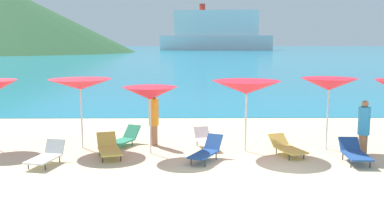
{
  "coord_description": "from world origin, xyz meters",
  "views": [
    {
      "loc": [
        -1.77,
        -10.86,
        3.54
      ],
      "look_at": [
        -1.62,
        4.77,
        1.2
      ],
      "focal_mm": 41.08,
      "sensor_mm": 36.0,
      "label": 1
    }
  ],
  "objects": [
    {
      "name": "ocean_water",
      "position": [
        0.0,
        229.53,
        0.01
      ],
      "size": [
        650.0,
        440.0,
        0.02
      ],
      "primitive_type": "cube",
      "color": "teal",
      "rests_on": "ground_plane"
    },
    {
      "name": "umbrella_3",
      "position": [
        -2.96,
        2.93,
        1.94
      ],
      "size": [
        1.75,
        1.75,
        2.15
      ],
      "color": "silver",
      "rests_on": "ground_plane"
    },
    {
      "name": "lounge_chair_6",
      "position": [
        -4.23,
        2.51,
        0.29
      ],
      "size": [
        1.08,
        1.78,
        0.64
      ],
      "rotation": [
        0.0,
        0.0,
        0.3
      ],
      "color": "#D8BF4C",
      "rests_on": "ground_plane"
    },
    {
      "name": "lounge_chair_7",
      "position": [
        -4.01,
        3.93,
        0.25
      ],
      "size": [
        1.2,
        1.73,
        0.62
      ],
      "rotation": [
        0.0,
        0.0,
        -0.45
      ],
      "color": "#268C66",
      "rests_on": "ground_plane"
    },
    {
      "name": "beachgoer_1",
      "position": [
        3.75,
        2.61,
        0.92
      ],
      "size": [
        0.36,
        0.36,
        1.75
      ],
      "rotation": [
        0.0,
        0.0,
        5.78
      ],
      "color": "#A3704C",
      "rests_on": "ground_plane"
    },
    {
      "name": "ground_plane",
      "position": [
        0.0,
        10.0,
        -0.15
      ],
      "size": [
        50.0,
        100.0,
        0.3
      ],
      "primitive_type": "cube",
      "color": "beige"
    },
    {
      "name": "lounge_chair_5",
      "position": [
        -1.21,
        2.0,
        0.32
      ],
      "size": [
        1.15,
        1.62,
        0.7
      ],
      "rotation": [
        0.0,
        0.0,
        -0.46
      ],
      "color": "#1E478C",
      "rests_on": "ground_plane"
    },
    {
      "name": "umbrella_4",
      "position": [
        0.12,
        3.19,
        2.1
      ],
      "size": [
        2.3,
        2.3,
        2.32
      ],
      "color": "silver",
      "rests_on": "ground_plane"
    },
    {
      "name": "lounge_chair_2",
      "position": [
        3.19,
        1.81,
        0.3
      ],
      "size": [
        0.72,
        1.6,
        0.62
      ],
      "rotation": [
        0.0,
        0.0,
        -0.07
      ],
      "color": "#1E478C",
      "rests_on": "ground_plane"
    },
    {
      "name": "cruise_ship",
      "position": [
        11.49,
        196.13,
        8.11
      ],
      "size": [
        52.4,
        13.04,
        21.23
      ],
      "rotation": [
        0.0,
        0.0,
        -0.1
      ],
      "color": "white",
      "rests_on": "ocean_water"
    },
    {
      "name": "lounge_chair_8",
      "position": [
        -1.16,
        3.71,
        0.27
      ],
      "size": [
        0.86,
        1.58,
        0.6
      ],
      "rotation": [
        0.0,
        0.0,
        0.22
      ],
      "color": "white",
      "rests_on": "ground_plane"
    },
    {
      "name": "lounge_chair_9",
      "position": [
        1.36,
        2.65,
        0.27
      ],
      "size": [
        1.04,
        1.63,
        0.57
      ],
      "rotation": [
        0.0,
        0.0,
        0.33
      ],
      "color": "#D8BF4C",
      "rests_on": "ground_plane"
    },
    {
      "name": "beachgoer_2",
      "position": [
        -2.94,
        4.06,
        0.98
      ],
      "size": [
        0.34,
        0.34,
        1.85
      ],
      "rotation": [
        0.0,
        0.0,
        1.23
      ],
      "color": "#A3704C",
      "rests_on": "ground_plane"
    },
    {
      "name": "lounge_chair_0",
      "position": [
        -5.9,
        1.67,
        0.26
      ],
      "size": [
        0.89,
        1.47,
        0.63
      ],
      "rotation": [
        0.0,
        0.0,
        -0.22
      ],
      "color": "white",
      "rests_on": "ground_plane"
    },
    {
      "name": "umbrella_2",
      "position": [
        -5.34,
        3.71,
        2.16
      ],
      "size": [
        2.1,
        2.1,
        2.34
      ],
      "color": "silver",
      "rests_on": "ground_plane"
    },
    {
      "name": "umbrella_5",
      "position": [
        2.86,
        3.42,
        2.18
      ],
      "size": [
        1.89,
        1.89,
        2.38
      ],
      "color": "silver",
      "rests_on": "ground_plane"
    }
  ]
}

